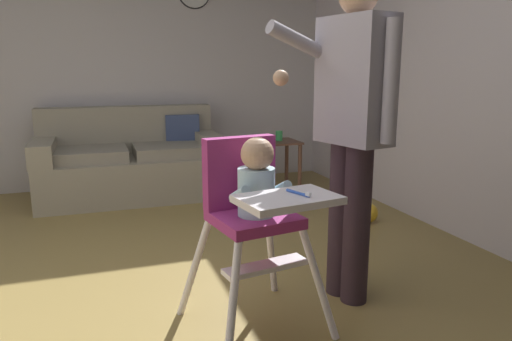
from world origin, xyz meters
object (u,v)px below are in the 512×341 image
(couch, at_px, (131,163))
(side_table, at_px, (278,155))
(sippy_cup, at_px, (279,136))
(adult_standing, at_px, (352,125))
(toy_ball, at_px, (368,213))
(high_chair, at_px, (254,198))

(couch, distance_m, side_table, 1.45)
(sippy_cup, bearing_deg, adult_standing, -102.56)
(sippy_cup, bearing_deg, toy_ball, -75.58)
(high_chair, bearing_deg, toy_ball, 121.81)
(couch, relative_size, toy_ball, 10.47)
(adult_standing, height_order, side_table, adult_standing)
(toy_ball, relative_size, sippy_cup, 1.64)
(toy_ball, distance_m, side_table, 1.27)
(couch, height_order, side_table, couch)
(side_table, bearing_deg, adult_standing, -102.28)
(toy_ball, bearing_deg, side_table, 104.95)
(high_chair, height_order, adult_standing, adult_standing)
(adult_standing, bearing_deg, sippy_cup, -115.18)
(high_chair, height_order, side_table, high_chair)
(high_chair, distance_m, toy_ball, 1.93)
(high_chair, relative_size, sippy_cup, 9.36)
(high_chair, height_order, toy_ball, high_chair)
(couch, bearing_deg, toy_ball, 49.51)
(high_chair, bearing_deg, sippy_cup, 146.48)
(high_chair, bearing_deg, couch, 178.12)
(couch, relative_size, side_table, 3.31)
(sippy_cup, bearing_deg, couch, 168.47)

